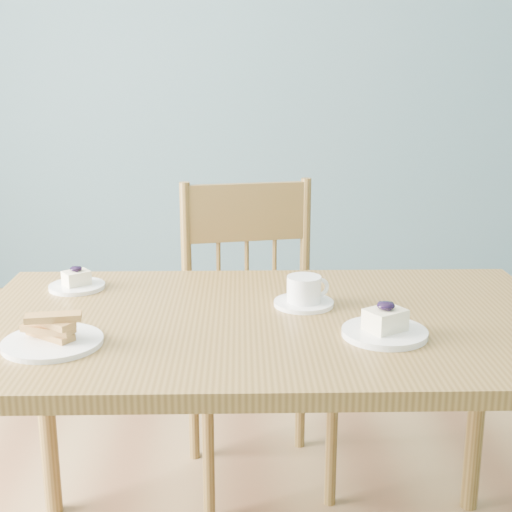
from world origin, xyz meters
TOP-DOWN VIEW (x-y plane):
  - room at (0.00, 0.00)m, footprint 5.01×5.01m
  - dining_table at (-0.17, -0.01)m, footprint 1.34×0.79m
  - dining_chair at (-0.17, 0.51)m, footprint 0.47×0.46m
  - cheesecake_plate_near at (0.07, -0.13)m, footprint 0.18×0.18m
  - cheesecake_plate_far at (-0.63, 0.22)m, footprint 0.14×0.14m
  - coffee_cup at (-0.08, 0.07)m, footprint 0.14×0.14m
  - biscotti_plate at (-0.61, -0.15)m, footprint 0.20×0.20m

SIDE VIEW (x-z plane):
  - dining_chair at x=-0.17m, z-range 0.01..0.92m
  - dining_table at x=-0.17m, z-range 0.28..0.99m
  - cheesecake_plate_far at x=-0.63m, z-range 0.69..0.75m
  - cheesecake_plate_near at x=0.07m, z-range 0.69..0.76m
  - biscotti_plate at x=-0.61m, z-range 0.69..0.76m
  - coffee_cup at x=-0.08m, z-range 0.70..0.77m
  - room at x=0.00m, z-range -0.01..2.71m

